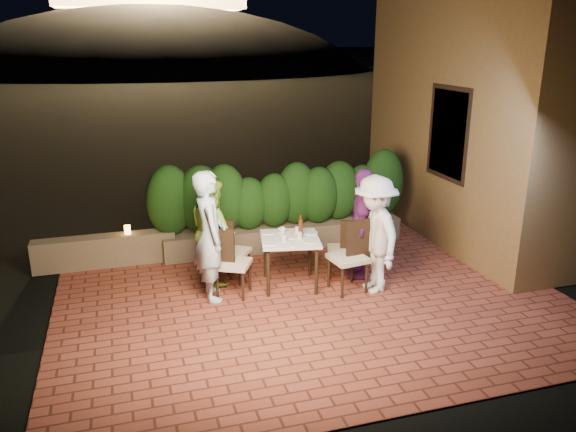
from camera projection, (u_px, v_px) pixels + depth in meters
name	position (u px, v px, depth m)	size (l,w,h in m)	color
ground	(318.00, 306.00, 7.75)	(400.00, 400.00, 0.00)	black
terrace_floor	(306.00, 294.00, 8.22)	(7.00, 6.00, 0.15)	brown
building_wall	(476.00, 98.00, 9.79)	(1.60, 5.00, 5.00)	brown
window_pane	(450.00, 133.00, 9.28)	(0.08, 1.00, 1.40)	black
window_frame	(449.00, 133.00, 9.27)	(0.06, 1.15, 1.55)	black
planter	(285.00, 236.00, 9.83)	(4.20, 0.55, 0.40)	brown
hedge	(284.00, 194.00, 9.61)	(4.00, 0.70, 1.10)	#15370E
parapet	(105.00, 251.00, 9.00)	(2.20, 0.30, 0.50)	brown
hill	(158.00, 106.00, 64.25)	(52.00, 40.00, 22.00)	black
dining_table	(290.00, 262.00, 8.23)	(0.83, 0.83, 0.75)	white
plate_nw	(270.00, 243.00, 7.88)	(0.21, 0.21, 0.01)	white
plate_sw	(268.00, 232.00, 8.32)	(0.22, 0.22, 0.01)	white
plate_ne	(310.00, 241.00, 7.96)	(0.20, 0.20, 0.01)	white
plate_se	(310.00, 232.00, 8.31)	(0.22, 0.22, 0.01)	white
plate_centre	(290.00, 237.00, 8.14)	(0.22, 0.22, 0.01)	white
plate_front	(297.00, 245.00, 7.82)	(0.22, 0.22, 0.01)	white
glass_nw	(284.00, 238.00, 7.94)	(0.06, 0.06, 0.11)	silver
glass_sw	(283.00, 231.00, 8.24)	(0.07, 0.07, 0.11)	silver
glass_ne	(300.00, 236.00, 8.03)	(0.06, 0.06, 0.11)	silver
glass_se	(297.00, 230.00, 8.28)	(0.06, 0.06, 0.10)	silver
beer_bottle	(301.00, 226.00, 8.14)	(0.06, 0.06, 0.32)	#4F1D0D
bowl	(282.00, 231.00, 8.36)	(0.15, 0.15, 0.04)	white
chair_left_front	(233.00, 262.00, 7.90)	(0.45, 0.45, 0.98)	black
chair_left_back	(233.00, 250.00, 8.39)	(0.44, 0.44, 0.95)	black
chair_right_front	(348.00, 256.00, 8.03)	(0.49, 0.49, 1.05)	black
chair_right_back	(341.00, 248.00, 8.56)	(0.41, 0.41, 0.89)	black
diner_blue	(210.00, 236.00, 7.69)	(0.67, 0.44, 1.84)	silver
diner_green	(213.00, 230.00, 8.30)	(0.78, 0.60, 1.60)	#88B839
diner_white	(375.00, 235.00, 7.93)	(1.10, 0.63, 1.71)	white
diner_purple	(363.00, 223.00, 8.43)	(0.99, 0.41, 1.70)	#6D2674
parapet_lamp	(127.00, 230.00, 9.00)	(0.10, 0.10, 0.14)	orange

